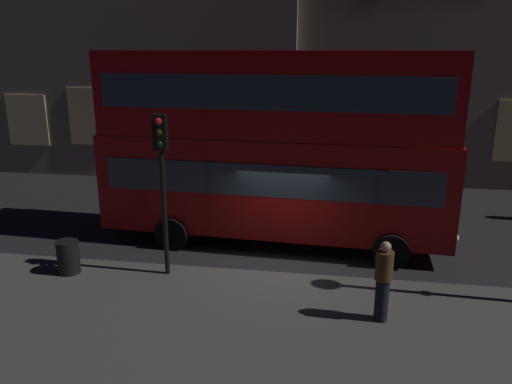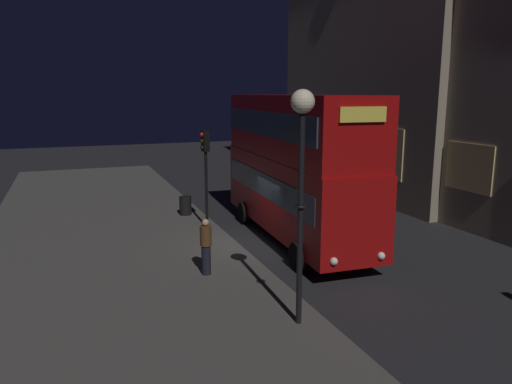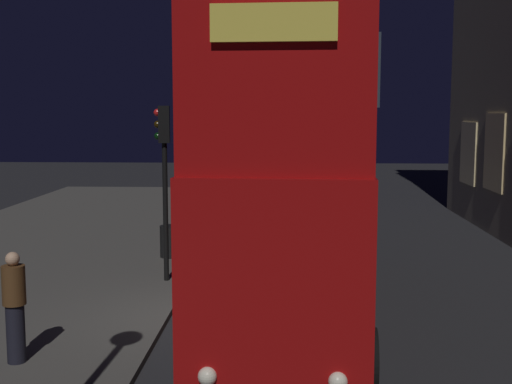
% 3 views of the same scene
% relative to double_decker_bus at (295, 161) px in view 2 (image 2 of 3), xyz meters
% --- Properties ---
extents(ground_plane, '(80.00, 80.00, 0.00)m').
position_rel_double_decker_bus_xyz_m(ground_plane, '(0.40, -1.94, -3.12)').
color(ground_plane, '#232326').
extents(sidewalk_slab, '(44.00, 9.24, 0.12)m').
position_rel_double_decker_bus_xyz_m(sidewalk_slab, '(0.40, -7.03, -3.06)').
color(sidewalk_slab, '#4C4944').
rests_on(sidewalk_slab, ground).
extents(building_with_clock, '(15.39, 9.27, 19.26)m').
position_rel_double_decker_bus_xyz_m(building_with_clock, '(-7.63, 11.23, 6.51)').
color(building_with_clock, gray).
rests_on(building_with_clock, ground).
extents(double_decker_bus, '(10.35, 3.21, 5.66)m').
position_rel_double_decker_bus_xyz_m(double_decker_bus, '(0.00, 0.00, 0.00)').
color(double_decker_bus, '#9E0C0C').
rests_on(double_decker_bus, ground).
extents(traffic_light_near_kerb, '(0.35, 0.38, 4.10)m').
position_rel_double_decker_bus_xyz_m(traffic_light_near_kerb, '(-2.38, -2.94, -0.06)').
color(traffic_light_near_kerb, black).
rests_on(traffic_light_near_kerb, sidewalk_slab).
extents(street_lamp, '(0.56, 0.56, 5.69)m').
position_rel_double_decker_bus_xyz_m(street_lamp, '(6.89, -3.15, 1.34)').
color(street_lamp, black).
rests_on(street_lamp, sidewalk_slab).
extents(pedestrian, '(0.36, 0.36, 1.79)m').
position_rel_double_decker_bus_xyz_m(pedestrian, '(2.86, -4.40, -2.08)').
color(pedestrian, black).
rests_on(pedestrian, sidewalk_slab).
extents(litter_bin, '(0.56, 0.56, 0.87)m').
position_rel_double_decker_bus_xyz_m(litter_bin, '(-4.91, -3.27, -2.57)').
color(litter_bin, black).
rests_on(litter_bin, sidewalk_slab).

